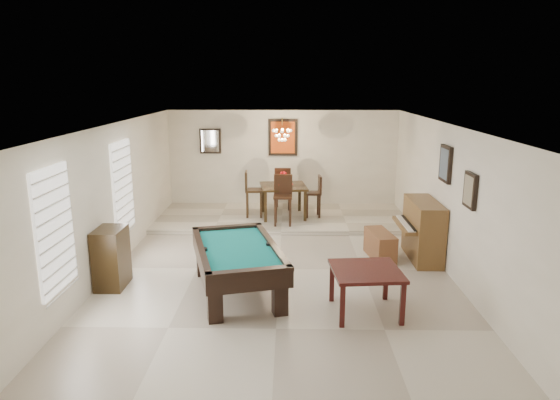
{
  "coord_description": "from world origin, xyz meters",
  "views": [
    {
      "loc": [
        0.18,
        -8.54,
        3.35
      ],
      "look_at": [
        0.0,
        0.6,
        1.15
      ],
      "focal_mm": 32.0,
      "sensor_mm": 36.0,
      "label": 1
    }
  ],
  "objects_px": {
    "flower_vase": "(283,176)",
    "dining_chair_north": "(283,188)",
    "dining_chair_west": "(254,194)",
    "dining_chair_south": "(283,200)",
    "pool_table": "(238,270)",
    "piano_bench": "(380,245)",
    "upright_piano": "(416,230)",
    "dining_table": "(283,198)",
    "square_table": "(365,291)",
    "chandelier": "(282,131)",
    "apothecary_chest": "(111,258)",
    "dining_chair_east": "(313,196)"
  },
  "relations": [
    {
      "from": "flower_vase",
      "to": "dining_chair_north",
      "type": "xyz_separation_m",
      "value": [
        -0.01,
        0.72,
        -0.45
      ]
    },
    {
      "from": "dining_chair_west",
      "to": "dining_chair_south",
      "type": "bearing_deg",
      "value": -138.28
    },
    {
      "from": "dining_chair_west",
      "to": "pool_table",
      "type": "bearing_deg",
      "value": 177.19
    },
    {
      "from": "dining_chair_north",
      "to": "piano_bench",
      "type": "bearing_deg",
      "value": 122.18
    },
    {
      "from": "upright_piano",
      "to": "dining_table",
      "type": "bearing_deg",
      "value": 134.9
    },
    {
      "from": "square_table",
      "to": "dining_chair_north",
      "type": "distance_m",
      "value": 5.79
    },
    {
      "from": "pool_table",
      "to": "dining_table",
      "type": "relative_size",
      "value": 2.13
    },
    {
      "from": "pool_table",
      "to": "chandelier",
      "type": "xyz_separation_m",
      "value": [
        0.65,
        4.24,
        1.82
      ]
    },
    {
      "from": "pool_table",
      "to": "square_table",
      "type": "bearing_deg",
      "value": -34.08
    },
    {
      "from": "dining_chair_north",
      "to": "chandelier",
      "type": "height_order",
      "value": "chandelier"
    },
    {
      "from": "square_table",
      "to": "dining_chair_north",
      "type": "bearing_deg",
      "value": 102.88
    },
    {
      "from": "square_table",
      "to": "chandelier",
      "type": "bearing_deg",
      "value": 104.84
    },
    {
      "from": "piano_bench",
      "to": "apothecary_chest",
      "type": "xyz_separation_m",
      "value": [
        -4.69,
        -1.45,
        0.24
      ]
    },
    {
      "from": "dining_chair_east",
      "to": "dining_chair_south",
      "type": "bearing_deg",
      "value": -49.44
    },
    {
      "from": "upright_piano",
      "to": "apothecary_chest",
      "type": "height_order",
      "value": "upright_piano"
    },
    {
      "from": "dining_chair_north",
      "to": "chandelier",
      "type": "relative_size",
      "value": 1.83
    },
    {
      "from": "chandelier",
      "to": "flower_vase",
      "type": "bearing_deg",
      "value": -0.73
    },
    {
      "from": "chandelier",
      "to": "apothecary_chest",
      "type": "bearing_deg",
      "value": -124.42
    },
    {
      "from": "pool_table",
      "to": "piano_bench",
      "type": "bearing_deg",
      "value": 17.73
    },
    {
      "from": "dining_chair_south",
      "to": "square_table",
      "type": "bearing_deg",
      "value": -72.4
    },
    {
      "from": "square_table",
      "to": "apothecary_chest",
      "type": "xyz_separation_m",
      "value": [
        -4.06,
        0.89,
        0.16
      ]
    },
    {
      "from": "pool_table",
      "to": "apothecary_chest",
      "type": "height_order",
      "value": "apothecary_chest"
    },
    {
      "from": "apothecary_chest",
      "to": "flower_vase",
      "type": "relative_size",
      "value": 4.39
    },
    {
      "from": "upright_piano",
      "to": "dining_chair_south",
      "type": "distance_m",
      "value": 3.18
    },
    {
      "from": "dining_table",
      "to": "dining_chair_south",
      "type": "xyz_separation_m",
      "value": [
        0.0,
        -0.72,
        0.12
      ]
    },
    {
      "from": "dining_chair_north",
      "to": "dining_chair_east",
      "type": "xyz_separation_m",
      "value": [
        0.73,
        -0.74,
        -0.05
      ]
    },
    {
      "from": "pool_table",
      "to": "dining_table",
      "type": "bearing_deg",
      "value": 65.82
    },
    {
      "from": "piano_bench",
      "to": "dining_chair_east",
      "type": "height_order",
      "value": "dining_chair_east"
    },
    {
      "from": "dining_chair_south",
      "to": "piano_bench",
      "type": "bearing_deg",
      "value": -43.65
    },
    {
      "from": "upright_piano",
      "to": "dining_chair_south",
      "type": "bearing_deg",
      "value": 144.04
    },
    {
      "from": "pool_table",
      "to": "dining_chair_north",
      "type": "bearing_deg",
      "value": 67.3
    },
    {
      "from": "apothecary_chest",
      "to": "dining_table",
      "type": "distance_m",
      "value": 4.89
    },
    {
      "from": "dining_chair_south",
      "to": "dining_table",
      "type": "bearing_deg",
      "value": 90.92
    },
    {
      "from": "upright_piano",
      "to": "dining_table",
      "type": "distance_m",
      "value": 3.64
    },
    {
      "from": "dining_table",
      "to": "flower_vase",
      "type": "distance_m",
      "value": 0.56
    },
    {
      "from": "dining_chair_north",
      "to": "upright_piano",
      "type": "bearing_deg",
      "value": 130.09
    },
    {
      "from": "flower_vase",
      "to": "chandelier",
      "type": "relative_size",
      "value": 0.38
    },
    {
      "from": "upright_piano",
      "to": "dining_chair_east",
      "type": "height_order",
      "value": "upright_piano"
    },
    {
      "from": "apothecary_chest",
      "to": "chandelier",
      "type": "bearing_deg",
      "value": 55.58
    },
    {
      "from": "dining_chair_south",
      "to": "chandelier",
      "type": "bearing_deg",
      "value": 93.11
    },
    {
      "from": "apothecary_chest",
      "to": "dining_table",
      "type": "height_order",
      "value": "dining_table"
    },
    {
      "from": "upright_piano",
      "to": "dining_chair_south",
      "type": "xyz_separation_m",
      "value": [
        -2.57,
        1.86,
        0.12
      ]
    },
    {
      "from": "flower_vase",
      "to": "square_table",
      "type": "bearing_deg",
      "value": -75.46
    },
    {
      "from": "piano_bench",
      "to": "dining_chair_east",
      "type": "distance_m",
      "value": 2.85
    },
    {
      "from": "upright_piano",
      "to": "dining_chair_east",
      "type": "bearing_deg",
      "value": 125.92
    },
    {
      "from": "pool_table",
      "to": "flower_vase",
      "type": "distance_m",
      "value": 4.36
    },
    {
      "from": "square_table",
      "to": "piano_bench",
      "type": "relative_size",
      "value": 1.04
    },
    {
      "from": "dining_chair_north",
      "to": "pool_table",
      "type": "bearing_deg",
      "value": 84.43
    },
    {
      "from": "chandelier",
      "to": "dining_chair_north",
      "type": "bearing_deg",
      "value": 89.0
    },
    {
      "from": "pool_table",
      "to": "dining_chair_south",
      "type": "distance_m",
      "value": 3.6
    }
  ]
}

